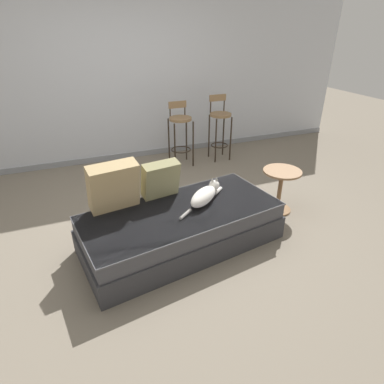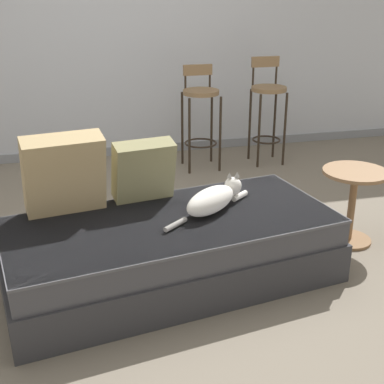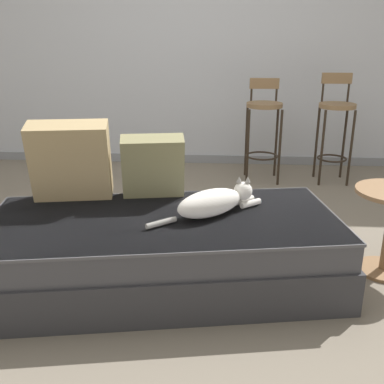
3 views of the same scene
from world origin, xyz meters
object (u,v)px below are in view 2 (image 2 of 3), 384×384
at_px(throw_pillow_corner, 64,174).
at_px(cat, 214,199).
at_px(bar_stool_near_window, 201,107).
at_px(side_table, 353,196).
at_px(couch, 172,250).
at_px(bar_stool_by_doorway, 268,102).
at_px(throw_pillow_middle, 143,170).

bearing_deg(throw_pillow_corner, cat, -12.16).
bearing_deg(bar_stool_near_window, side_table, -71.57).
xyz_separation_m(couch, side_table, (1.31, 0.22, 0.13)).
height_order(bar_stool_by_doorway, side_table, bar_stool_by_doorway).
xyz_separation_m(cat, bar_stool_by_doorway, (1.11, 1.96, 0.13)).
height_order(throw_pillow_middle, side_table, throw_pillow_middle).
relative_size(throw_pillow_corner, side_table, 0.96).
height_order(couch, throw_pillow_middle, throw_pillow_middle).
bearing_deg(side_table, couch, -170.60).
relative_size(throw_pillow_middle, bar_stool_by_doorway, 0.40).
bearing_deg(side_table, throw_pillow_corner, 178.88).
bearing_deg(side_table, bar_stool_by_doorway, 87.65).
relative_size(throw_pillow_middle, cat, 0.64).
xyz_separation_m(throw_pillow_middle, side_table, (1.42, -0.12, -0.26)).
bearing_deg(throw_pillow_corner, bar_stool_by_doorway, 41.87).
bearing_deg(cat, throw_pillow_corner, 167.84).
height_order(throw_pillow_middle, bar_stool_by_doorway, bar_stool_by_doorway).
relative_size(bar_stool_by_doorway, side_table, 1.96).
distance_m(throw_pillow_corner, cat, 0.90).
bearing_deg(cat, side_table, 8.20).
bearing_deg(couch, bar_stool_by_doorway, 55.60).
distance_m(throw_pillow_corner, bar_stool_by_doorway, 2.66).
height_order(throw_pillow_corner, bar_stool_by_doorway, bar_stool_by_doorway).
bearing_deg(throw_pillow_middle, bar_stool_near_window, 64.23).
bearing_deg(cat, bar_stool_by_doorway, 60.44).
height_order(throw_pillow_corner, throw_pillow_middle, throw_pillow_corner).
height_order(couch, cat, cat).
relative_size(throw_pillow_corner, cat, 0.79).
xyz_separation_m(throw_pillow_middle, cat, (0.38, -0.27, -0.12)).
relative_size(couch, bar_stool_by_doorway, 2.03).
height_order(throw_pillow_corner, side_table, throw_pillow_corner).
bearing_deg(cat, bar_stool_near_window, 77.49).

